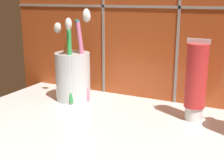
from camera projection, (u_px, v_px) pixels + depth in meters
sink_counter at (136, 137)px, 49.99cm from camera, size 65.16×34.52×2.00cm
toothbrush_cup at (73, 73)px, 63.96cm from camera, size 9.32×10.03×18.59cm
toothpaste_tube at (196, 81)px, 52.80cm from camera, size 3.79×3.61×14.16cm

